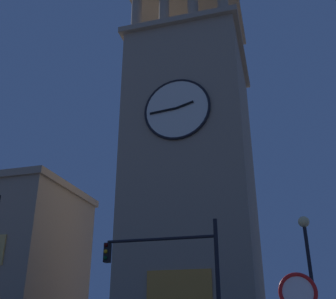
{
  "coord_description": "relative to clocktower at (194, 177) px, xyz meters",
  "views": [
    {
      "loc": [
        -5.42,
        21.31,
        1.51
      ],
      "look_at": [
        1.27,
        -2.53,
        12.34
      ],
      "focal_mm": 43.19,
      "sensor_mm": 36.0,
      "label": 1
    }
  ],
  "objects": [
    {
      "name": "street_lamp",
      "position": [
        -5.87,
        7.11,
        -6.39
      ],
      "size": [
        0.44,
        0.44,
        5.52
      ],
      "color": "black",
      "rests_on": "ground_plane"
    },
    {
      "name": "clocktower",
      "position": [
        0.0,
        0.0,
        0.0
      ],
      "size": [
        7.7,
        9.05,
        26.83
      ],
      "color": "gray",
      "rests_on": "ground_plane"
    },
    {
      "name": "traffic_signal_mid",
      "position": [
        -1.03,
        8.81,
        -6.74
      ],
      "size": [
        4.53,
        0.41,
        5.23
      ],
      "color": "black",
      "rests_on": "ground_plane"
    }
  ]
}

